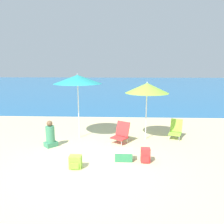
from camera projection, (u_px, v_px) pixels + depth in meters
ground_plane at (87, 163)px, 6.06m from camera, size 60.00×60.00×0.00m
sea_water at (115, 85)px, 31.06m from camera, size 60.00×40.00×0.01m
beach_umbrella_lime at (147, 88)px, 7.68m from camera, size 1.54×1.54×2.10m
beach_umbrella_teal at (78, 79)px, 7.80m from camera, size 1.74×1.74×2.38m
beach_chair_lime at (176, 130)px, 8.13m from camera, size 0.60×0.67×0.70m
beach_chair_red at (121, 133)px, 7.64m from camera, size 0.71×0.72×0.73m
person_seated_near at (50, 136)px, 7.25m from camera, size 0.49×0.49×0.89m
backpack_lime at (75, 162)px, 5.73m from camera, size 0.32×0.25×0.34m
backpack_red at (145, 155)px, 6.10m from camera, size 0.25×0.25×0.40m
cooler_box at (124, 155)px, 6.20m from camera, size 0.50×0.28×0.32m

